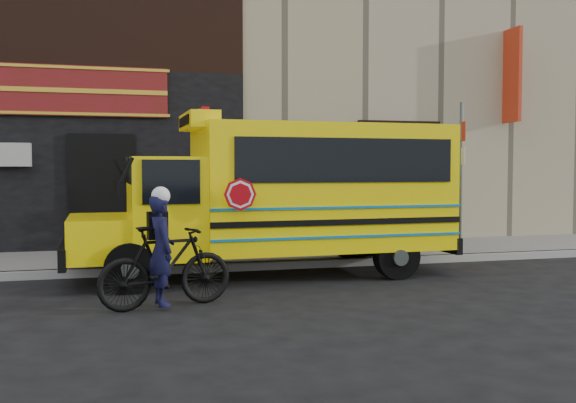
# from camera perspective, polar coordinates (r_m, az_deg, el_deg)

# --- Properties ---
(ground) EXTENTS (120.00, 120.00, 0.00)m
(ground) POSITION_cam_1_polar(r_m,az_deg,el_deg) (10.06, 1.95, -8.28)
(ground) COLOR black
(ground) RESTS_ON ground
(curb) EXTENTS (40.00, 0.20, 0.15)m
(curb) POSITION_cam_1_polar(r_m,az_deg,el_deg) (12.52, -1.52, -5.70)
(curb) COLOR #9A9A94
(curb) RESTS_ON ground
(sidewalk) EXTENTS (40.00, 3.00, 0.15)m
(sidewalk) POSITION_cam_1_polar(r_m,az_deg,el_deg) (13.97, -2.95, -4.79)
(sidewalk) COLOR slate
(sidewalk) RESTS_ON ground
(building) EXTENTS (20.00, 10.70, 12.00)m
(building) POSITION_cam_1_polar(r_m,az_deg,el_deg) (20.52, -6.93, 14.67)
(building) COLOR tan
(building) RESTS_ON sidewalk
(school_bus) EXTENTS (6.96, 2.53, 2.92)m
(school_bus) POSITION_cam_1_polar(r_m,az_deg,el_deg) (11.69, -0.20, 0.75)
(school_bus) COLOR black
(school_bus) RESTS_ON ground
(sign_pole) EXTENTS (0.08, 0.30, 3.39)m
(sign_pole) POSITION_cam_1_polar(r_m,az_deg,el_deg) (14.36, 15.12, 2.45)
(sign_pole) COLOR #454D47
(sign_pole) RESTS_ON ground
(bicycle) EXTENTS (2.01, 1.02, 1.16)m
(bicycle) POSITION_cam_1_polar(r_m,az_deg,el_deg) (9.20, -10.79, -5.72)
(bicycle) COLOR black
(bicycle) RESTS_ON ground
(cyclist) EXTENTS (0.47, 0.63, 1.55)m
(cyclist) POSITION_cam_1_polar(r_m,az_deg,el_deg) (9.15, -11.19, -4.55)
(cyclist) COLOR black
(cyclist) RESTS_ON ground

